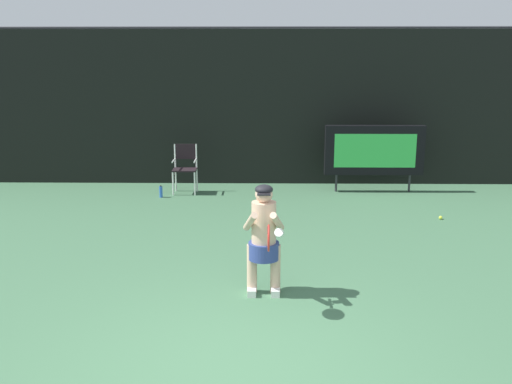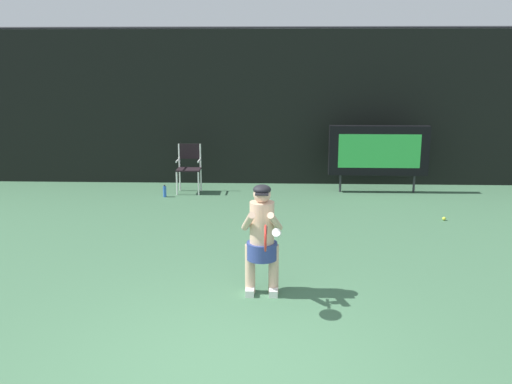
{
  "view_description": "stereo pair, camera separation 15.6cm",
  "coord_description": "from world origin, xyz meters",
  "px_view_note": "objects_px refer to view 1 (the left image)",
  "views": [
    {
      "loc": [
        0.31,
        -4.89,
        2.95
      ],
      "look_at": [
        0.18,
        3.12,
        1.05
      ],
      "focal_mm": 39.71,
      "sensor_mm": 36.0,
      "label": 1
    },
    {
      "loc": [
        0.46,
        -4.89,
        2.95
      ],
      "look_at": [
        0.18,
        3.12,
        1.05
      ],
      "focal_mm": 39.71,
      "sensor_mm": 36.0,
      "label": 2
    }
  ],
  "objects_px": {
    "umpire_chair": "(185,165)",
    "tennis_ball_loose": "(441,218)",
    "tennis_player": "(264,236)",
    "scoreboard": "(374,150)",
    "tennis_racket": "(269,237)",
    "water_bottle": "(161,192)"
  },
  "relations": [
    {
      "from": "water_bottle",
      "to": "tennis_racket",
      "type": "height_order",
      "value": "tennis_racket"
    },
    {
      "from": "tennis_player",
      "to": "tennis_racket",
      "type": "xyz_separation_m",
      "value": [
        0.06,
        -0.6,
        0.18
      ]
    },
    {
      "from": "umpire_chair",
      "to": "water_bottle",
      "type": "xyz_separation_m",
      "value": [
        -0.47,
        -0.47,
        -0.5
      ]
    },
    {
      "from": "scoreboard",
      "to": "tennis_player",
      "type": "xyz_separation_m",
      "value": [
        -2.45,
        -5.72,
        -0.18
      ]
    },
    {
      "from": "tennis_player",
      "to": "tennis_ball_loose",
      "type": "bearing_deg",
      "value": 46.28
    },
    {
      "from": "scoreboard",
      "to": "tennis_player",
      "type": "bearing_deg",
      "value": -113.15
    },
    {
      "from": "water_bottle",
      "to": "tennis_ball_loose",
      "type": "relative_size",
      "value": 3.9
    },
    {
      "from": "scoreboard",
      "to": "tennis_ball_loose",
      "type": "relative_size",
      "value": 32.35
    },
    {
      "from": "umpire_chair",
      "to": "tennis_ball_loose",
      "type": "xyz_separation_m",
      "value": [
        5.08,
        -2.11,
        -0.58
      ]
    },
    {
      "from": "water_bottle",
      "to": "tennis_racket",
      "type": "distance_m",
      "value": 6.2
    },
    {
      "from": "tennis_player",
      "to": "scoreboard",
      "type": "bearing_deg",
      "value": 66.85
    },
    {
      "from": "water_bottle",
      "to": "tennis_player",
      "type": "distance_m",
      "value": 5.61
    },
    {
      "from": "water_bottle",
      "to": "tennis_racket",
      "type": "relative_size",
      "value": 0.44
    },
    {
      "from": "umpire_chair",
      "to": "tennis_player",
      "type": "height_order",
      "value": "tennis_player"
    },
    {
      "from": "scoreboard",
      "to": "umpire_chair",
      "type": "bearing_deg",
      "value": -177.95
    },
    {
      "from": "umpire_chair",
      "to": "tennis_ball_loose",
      "type": "bearing_deg",
      "value": -22.54
    },
    {
      "from": "scoreboard",
      "to": "tennis_racket",
      "type": "relative_size",
      "value": 3.65
    },
    {
      "from": "tennis_ball_loose",
      "to": "scoreboard",
      "type": "bearing_deg",
      "value": 110.91
    },
    {
      "from": "scoreboard",
      "to": "water_bottle",
      "type": "height_order",
      "value": "scoreboard"
    },
    {
      "from": "umpire_chair",
      "to": "tennis_ball_loose",
      "type": "distance_m",
      "value": 5.53
    },
    {
      "from": "scoreboard",
      "to": "umpire_chair",
      "type": "height_order",
      "value": "scoreboard"
    },
    {
      "from": "tennis_player",
      "to": "tennis_racket",
      "type": "relative_size",
      "value": 2.37
    }
  ]
}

